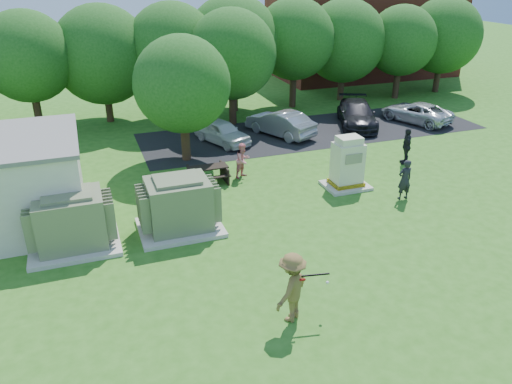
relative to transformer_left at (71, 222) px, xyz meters
name	(u,v)px	position (x,y,z in m)	size (l,w,h in m)	color
ground	(300,281)	(6.50, -4.50, -0.97)	(120.00, 120.00, 0.00)	#2D6619
brick_building	(363,27)	(24.50, 22.50, 3.03)	(15.00, 8.00, 8.00)	maroon
parking_strip	(313,131)	(13.50, 9.00, -0.96)	(20.00, 6.00, 0.01)	#232326
transformer_left	(71,222)	(0.00, 0.00, 0.00)	(3.00, 2.40, 2.07)	beige
transformer_right	(179,206)	(3.70, 0.00, 0.00)	(3.00, 2.40, 2.07)	beige
generator_cabinet	(347,165)	(11.35, 1.32, 0.04)	(1.90, 1.55, 2.31)	beige
picnic_table	(208,173)	(5.78, 3.85, -0.50)	(1.77, 1.33, 0.76)	black
batter	(292,288)	(5.53, -6.06, 0.06)	(1.33, 0.76, 2.06)	brown
person_by_generator	(405,180)	(13.00, -0.54, -0.11)	(0.63, 0.41, 1.73)	black
person_at_picnic	(243,160)	(7.46, 3.92, -0.16)	(0.79, 0.61, 1.62)	#E47980
person_walking_right	(406,146)	(15.47, 2.86, -0.08)	(1.04, 0.43, 1.78)	black
car_white	(222,132)	(7.89, 8.83, -0.34)	(1.48, 3.67, 1.25)	silver
car_silver_a	(280,123)	(11.37, 8.98, -0.26)	(1.50, 4.31, 1.42)	#9E9FA3
car_dark	(357,114)	(16.38, 9.09, -0.25)	(2.02, 4.97, 1.44)	black
car_silver_b	(416,112)	(20.22, 8.56, -0.36)	(2.03, 4.40, 1.22)	silver
batting_equipment	(314,277)	(6.12, -6.15, 0.32)	(1.02, 0.25, 0.45)	black
tree_row	(202,50)	(8.25, 14.00, 3.18)	(41.30, 13.30, 7.30)	#47301E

